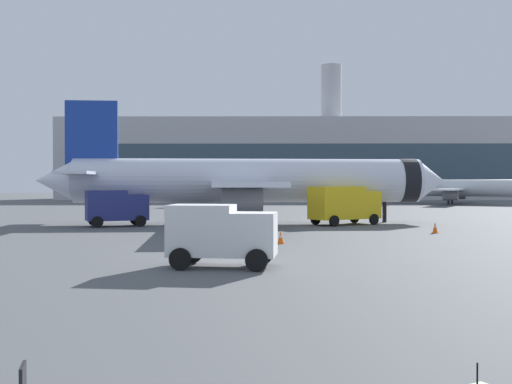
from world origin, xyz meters
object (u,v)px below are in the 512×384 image
airplane_taxiing (458,188)px  safety_cone_mid (435,228)px  service_truck (116,206)px  safety_cone_near (281,238)px  airplane_at_gate (247,181)px  fuel_truck (344,204)px  cargo_van (221,232)px

airplane_taxiing → safety_cone_mid: size_ratio=30.47×
service_truck → safety_cone_mid: (23.80, -6.34, -1.22)m
safety_cone_mid → service_truck: bearing=165.1°
safety_cone_near → safety_cone_mid: 13.24m
airplane_at_gate → fuel_truck: airplane_at_gate is taller
service_truck → cargo_van: 25.36m
fuel_truck → safety_cone_near: bearing=-110.4°
fuel_truck → safety_cone_near: 16.81m
service_truck → safety_cone_near: bearing=-46.9°
airplane_taxiing → cargo_van: bearing=-114.9°
airplane_at_gate → cargo_van: 27.41m
service_truck → safety_cone_near: (12.79, -13.69, -1.26)m
cargo_van → safety_cone_mid: 21.88m
fuel_truck → safety_cone_near: size_ratio=8.96×
cargo_van → safety_cone_mid: cargo_van is taller
airplane_taxiing → cargo_van: airplane_taxiing is taller
safety_cone_near → safety_cone_mid: (11.00, 7.35, 0.04)m
fuel_truck → airplane_at_gate: bearing=166.2°
airplane_at_gate → safety_cone_near: (2.34, -17.71, -3.31)m
cargo_van → service_truck: bearing=113.2°
service_truck → cargo_van: (10.01, -23.30, -0.16)m
airplane_at_gate → airplane_taxiing: (33.56, 46.06, -1.02)m
service_truck → safety_cone_mid: service_truck is taller
airplane_at_gate → cargo_van: bearing=-90.9°
service_truck → cargo_van: service_truck is taller
airplane_at_gate → airplane_taxiing: airplane_at_gate is taller
fuel_truck → cargo_van: 26.74m
airplane_at_gate → safety_cone_mid: (13.34, -10.36, -3.27)m
airplane_taxiing → cargo_van: (-34.01, -73.38, -1.19)m
airplane_at_gate → cargo_van: size_ratio=7.78×
service_truck → fuel_truck: (18.62, 2.01, 0.16)m
service_truck → safety_cone_mid: size_ratio=6.71×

